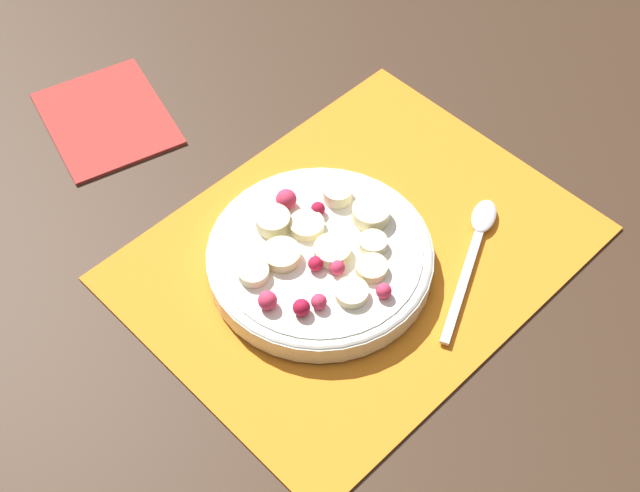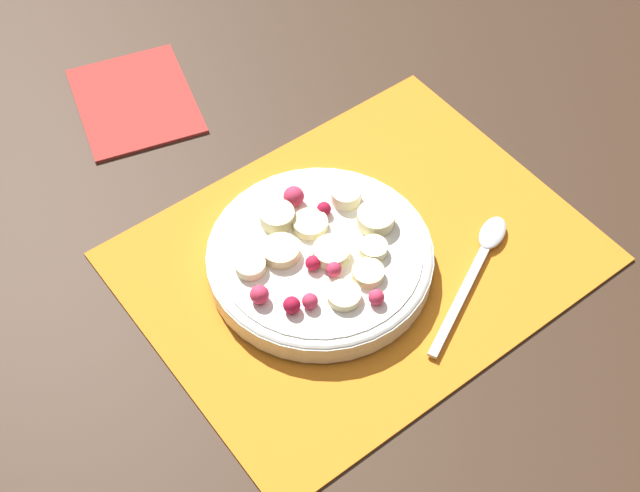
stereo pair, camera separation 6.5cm
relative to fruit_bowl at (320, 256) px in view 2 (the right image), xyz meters
name	(u,v)px [view 2 (the right image)]	position (x,y,z in m)	size (l,w,h in m)	color
ground_plane	(359,258)	(-0.04, 0.01, -0.02)	(3.00, 3.00, 0.00)	#382619
placemat	(359,256)	(-0.04, 0.01, -0.02)	(0.43, 0.33, 0.01)	orange
fruit_bowl	(320,256)	(0.00, 0.00, 0.00)	(0.22, 0.22, 0.05)	silver
spoon	(481,257)	(-0.13, 0.09, -0.01)	(0.17, 0.09, 0.01)	silver
napkin	(135,99)	(0.03, -0.31, -0.02)	(0.16, 0.18, 0.01)	#A3332D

